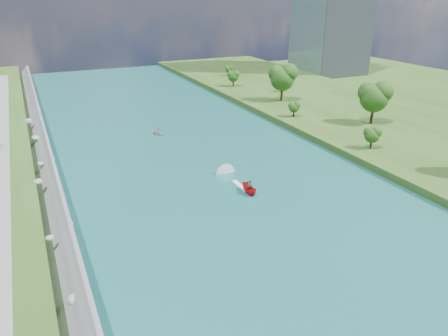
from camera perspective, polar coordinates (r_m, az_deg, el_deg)
name	(u,v)px	position (r m, az deg, el deg)	size (l,w,h in m)	color
ground	(263,227)	(60.92, 5.09, -7.73)	(260.00, 260.00, 0.00)	#2D5119
river_water	(207,175)	(76.98, -2.26, -0.94)	(55.00, 240.00, 0.10)	#175A59
berm_east	(414,135)	(104.86, 23.61, 3.97)	(44.00, 240.00, 1.50)	#2D5119
riprap_bank	(50,194)	(71.08, -21.80, -3.12)	(4.62, 236.00, 4.12)	slate
trees_east	(391,118)	(94.07, 21.03, 6.15)	(17.96, 140.17, 11.96)	#134612
motorboat	(244,185)	(71.46, 2.59, -2.26)	(3.60, 18.70, 2.24)	red
raft	(159,133)	(99.59, -8.51, 4.56)	(3.43, 3.86, 1.59)	#989BA0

